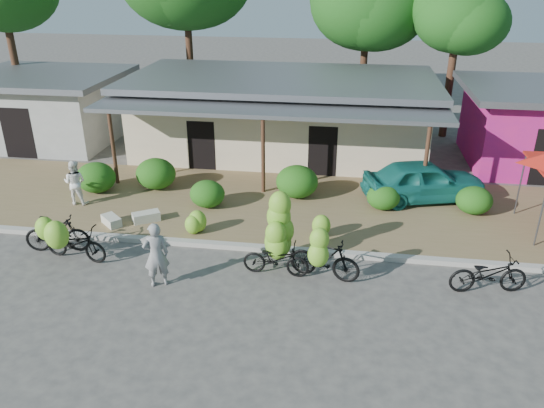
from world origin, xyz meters
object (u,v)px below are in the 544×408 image
(tree_center_right, at_px, (364,1))
(sack_far, at_px, (111,221))
(bike_far_left, at_px, (72,241))
(bike_right, at_px, (323,257))
(tree_near_right, at_px, (454,14))
(bystander, at_px, (75,182))
(bike_center, at_px, (278,241))
(teal_van, at_px, (424,181))
(sack_near, at_px, (146,217))
(bike_left, at_px, (55,233))
(bike_far_right, at_px, (488,274))
(vendor, at_px, (156,255))

(tree_center_right, bearing_deg, sack_far, -118.88)
(bike_far_left, bearing_deg, bike_right, -80.38)
(tree_near_right, height_order, bystander, tree_near_right)
(bike_far_left, bearing_deg, bike_center, -76.32)
(bike_far_left, bearing_deg, tree_center_right, -16.71)
(sack_far, bearing_deg, bike_center, -16.66)
(bike_right, relative_size, teal_van, 0.48)
(bike_right, xyz_separation_m, sack_near, (-5.83, 2.48, -0.44))
(tree_near_right, bearing_deg, bike_left, -132.68)
(bike_center, xyz_separation_m, teal_van, (4.42, 5.13, -0.03))
(tree_center_right, distance_m, bike_far_left, 18.60)
(bike_center, distance_m, sack_near, 5.05)
(tree_center_right, height_order, bystander, tree_center_right)
(bike_far_right, xyz_separation_m, sack_near, (-10.02, 2.39, -0.25))
(bike_far_left, xyz_separation_m, bike_right, (7.02, 0.02, 0.09))
(tree_center_right, height_order, bike_center, tree_center_right)
(bike_left, bearing_deg, bike_center, -98.57)
(bike_far_left, distance_m, bike_right, 7.02)
(bike_left, xyz_separation_m, sack_far, (0.89, 1.72, -0.37))
(bike_far_right, bearing_deg, bike_far_left, 80.75)
(tree_near_right, bearing_deg, bystander, -142.13)
(bike_far_right, relative_size, vendor, 1.15)
(sack_far, distance_m, teal_van, 10.58)
(bike_far_left, xyz_separation_m, bike_center, (5.76, 0.43, 0.25))
(tree_center_right, xyz_separation_m, sack_far, (-7.66, -13.88, -5.77))
(bike_left, bearing_deg, tree_center_right, -37.76)
(vendor, bearing_deg, bike_left, -45.62)
(bike_far_right, bearing_deg, bike_left, 78.93)
(tree_near_right, distance_m, sack_near, 16.54)
(sack_far, bearing_deg, tree_near_right, 45.54)
(tree_center_right, relative_size, bike_right, 4.10)
(bike_left, xyz_separation_m, teal_van, (10.87, 5.19, 0.20))
(bike_center, height_order, bike_right, bike_center)
(bike_far_left, relative_size, bike_far_right, 0.99)
(bike_right, xyz_separation_m, teal_van, (3.15, 5.54, 0.13))
(bike_far_left, bearing_deg, vendor, -97.15)
(tree_center_right, distance_m, teal_van, 11.87)
(tree_near_right, xyz_separation_m, bike_left, (-12.54, -13.60, -4.98))
(tree_near_right, bearing_deg, tree_center_right, 153.43)
(bike_right, bearing_deg, bike_far_left, 102.49)
(bike_far_left, relative_size, bystander, 1.32)
(bike_far_left, distance_m, bike_center, 5.78)
(bike_center, bearing_deg, bike_far_left, 97.11)
(sack_near, bearing_deg, tree_center_right, 63.72)
(bike_left, relative_size, bike_far_right, 0.94)
(sack_near, bearing_deg, sack_far, -157.79)
(teal_van, bearing_deg, bike_center, 123.25)
(vendor, relative_size, teal_van, 0.43)
(bike_center, xyz_separation_m, bike_right, (1.27, -0.41, -0.16))
(sack_near, bearing_deg, teal_van, 18.80)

